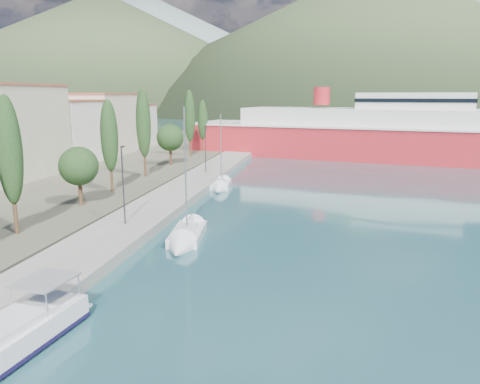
# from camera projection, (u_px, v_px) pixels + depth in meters

# --- Properties ---
(ground) EXTENTS (1400.00, 1400.00, 0.00)m
(ground) POSITION_uv_depth(u_px,v_px,m) (305.00, 132.00, 137.97)
(ground) COLOR #245258
(quay) EXTENTS (5.00, 88.00, 0.80)m
(quay) POSITION_uv_depth(u_px,v_px,m) (176.00, 195.00, 48.95)
(quay) COLOR gray
(quay) RESTS_ON ground
(hills_far) EXTENTS (1480.00, 900.00, 180.00)m
(hills_far) POSITION_uv_depth(u_px,v_px,m) (438.00, 40.00, 578.10)
(hills_far) COLOR slate
(hills_far) RESTS_ON ground
(hills_near) EXTENTS (1010.00, 520.00, 115.00)m
(hills_near) POSITION_uv_depth(u_px,v_px,m) (452.00, 43.00, 353.85)
(hills_near) COLOR #3C4D2E
(hills_near) RESTS_ON ground
(town_buildings) EXTENTS (9.20, 69.20, 11.30)m
(town_buildings) POSITION_uv_depth(u_px,v_px,m) (36.00, 134.00, 62.46)
(town_buildings) COLOR beige
(town_buildings) RESTS_ON land_strip
(tree_row) EXTENTS (3.88, 61.19, 10.83)m
(tree_row) POSITION_uv_depth(u_px,v_px,m) (136.00, 136.00, 54.96)
(tree_row) COLOR #47301E
(tree_row) RESTS_ON land_strip
(lamp_posts) EXTENTS (0.15, 47.30, 6.06)m
(lamp_posts) POSITION_uv_depth(u_px,v_px,m) (130.00, 180.00, 37.09)
(lamp_posts) COLOR #2D2D33
(lamp_posts) RESTS_ON quay
(sailboat_near) EXTENTS (3.08, 7.69, 10.75)m
(sailboat_near) POSITION_uv_depth(u_px,v_px,m) (183.00, 242.00, 33.66)
(sailboat_near) COLOR silver
(sailboat_near) RESTS_ON ground
(sailboat_mid) EXTENTS (2.66, 6.52, 9.33)m
(sailboat_mid) POSITION_uv_depth(u_px,v_px,m) (220.00, 187.00, 53.58)
(sailboat_mid) COLOR silver
(sailboat_mid) RESTS_ON ground
(ferry) EXTENTS (65.29, 26.47, 12.69)m
(ferry) POSITION_uv_depth(u_px,v_px,m) (373.00, 136.00, 79.77)
(ferry) COLOR red
(ferry) RESTS_ON ground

